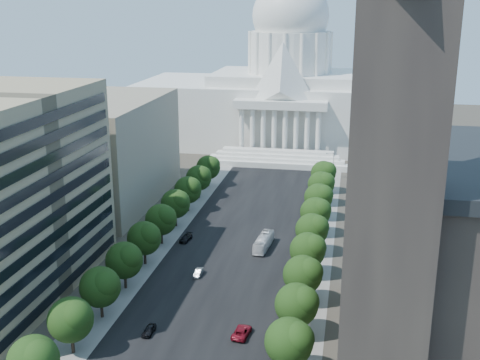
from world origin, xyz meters
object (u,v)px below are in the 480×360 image
Objects in this scene: car_dark_a at (149,330)px; car_dark_b at (186,238)px; car_red at (242,332)px; car_silver at (198,273)px; city_bus at (264,242)px.

car_dark_a is 0.83× the size of car_dark_b.
car_silver is at bearing -51.59° from car_red.
car_red is at bearing -81.79° from city_bus.
car_red is at bearing 10.44° from car_dark_a.
car_red is 0.50× the size of city_bus.
car_silver is 25.92m from car_red.
car_dark_b is at bearing -177.68° from city_bus.
car_dark_a reaches higher than car_silver.
car_dark_a is at bearing 15.13° from car_red.
city_bus is at bearing 4.76° from car_dark_b.
car_red is 45.65m from car_dark_b.
city_bus is (-2.07, 39.34, 0.78)m from car_red.
car_dark_a is 42.98m from car_dark_b.
city_bus reaches higher than car_dark_b.
city_bus is (14.14, 41.69, 0.87)m from car_dark_a.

